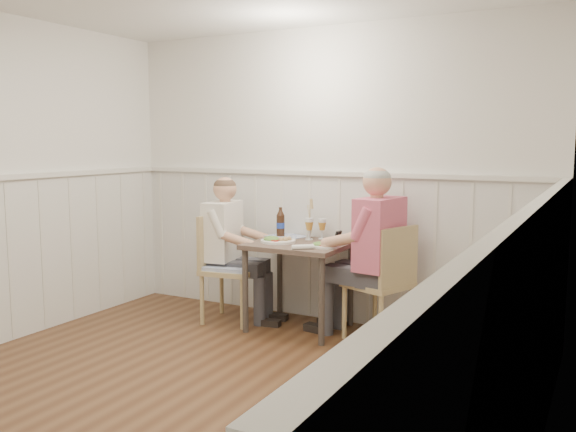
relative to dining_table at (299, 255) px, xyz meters
The scene contains 16 objects.
ground_plane 1.95m from the dining_table, 88.24° to the right, with size 4.50×4.50×0.00m, color #4B2C19.
room_shell 2.04m from the dining_table, 88.24° to the right, with size 4.04×4.54×2.60m.
wainscot 1.16m from the dining_table, 87.19° to the right, with size 4.00×4.49×1.34m.
dining_table is the anchor object (origin of this frame).
chair_right 0.76m from the dining_table, ahead, with size 0.57×0.57×0.94m.
chair_left 0.71m from the dining_table, behind, with size 0.51×0.51×0.96m.
man_in_pink 0.67m from the dining_table, ahead, with size 0.71×0.49×1.43m.
diner_cream 0.72m from the dining_table, behind, with size 0.65×0.46×1.31m.
plate_man 0.31m from the dining_table, 17.84° to the right, with size 0.24×0.24×0.06m.
plate_diner 0.24m from the dining_table, 158.51° to the right, with size 0.30×0.30×0.08m.
beer_glass_a 0.36m from the dining_table, 70.55° to the left, with size 0.07×0.07×0.18m.
beer_glass_b 0.30m from the dining_table, 87.11° to the left, with size 0.08×0.08×0.19m.
beer_bottle 0.43m from the dining_table, 144.04° to the left, with size 0.07×0.07×0.27m.
rolled_napkin 0.35m from the dining_table, 57.77° to the right, with size 0.16×0.15×0.04m.
grass_vase 0.37m from the dining_table, 97.07° to the left, with size 0.04×0.04×0.37m.
gingham_mat 0.37m from the dining_table, 135.57° to the left, with size 0.38×0.33×0.01m.
Camera 1 is at (2.25, -2.70, 1.61)m, focal length 38.00 mm.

